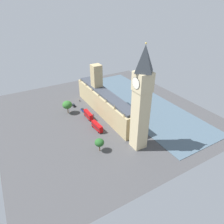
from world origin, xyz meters
name	(u,v)px	position (x,y,z in m)	size (l,w,h in m)	color
ground_plane	(103,113)	(0.00, 0.00, 0.00)	(141.31, 141.31, 0.00)	#424244
river_thames	(140,103)	(-33.49, 0.00, 0.12)	(43.26, 127.18, 0.25)	#475B6B
parliament_building	(104,101)	(-1.99, -1.32, 8.95)	(11.41, 71.31, 32.70)	tan
clock_tower	(141,99)	(-0.18, 42.38, 29.85)	(8.27, 8.27, 57.68)	#CCBA8E
car_black_far_end	(74,105)	(14.63, -21.25, 0.89)	(2.09, 4.51, 1.74)	black
car_blue_near_tower	(83,110)	(11.36, -10.91, 0.89)	(2.18, 4.79, 1.74)	navy
double_decker_bus_opposite_hall	(88,115)	(11.87, 0.38, 2.63)	(2.72, 10.52, 4.75)	#B20C0F
double_decker_bus_kerbside	(97,126)	(12.94, 16.34, 2.63)	(3.23, 10.64, 4.75)	#B20C0F
pedestrian_leading	(93,115)	(7.39, -0.88, 0.67)	(0.63, 0.56, 1.49)	maroon
pedestrian_by_river_gate	(79,100)	(7.40, -27.61, 0.69)	(0.58, 0.65, 1.53)	gray
pedestrian_corner	(80,101)	(7.44, -25.96, 0.74)	(0.58, 0.67, 1.66)	black
plane_tree_midblock	(99,143)	(20.81, 35.25, 5.70)	(5.22, 5.22, 7.96)	brown
plane_tree_under_trees	(67,105)	(21.95, -13.39, 6.87)	(6.87, 6.87, 9.81)	brown
street_lamp_trailing	(69,108)	(21.14, -13.25, 4.47)	(0.56, 0.56, 6.41)	black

